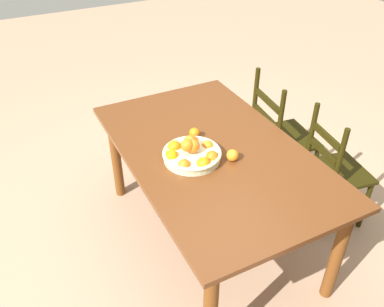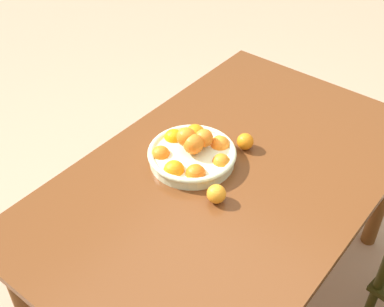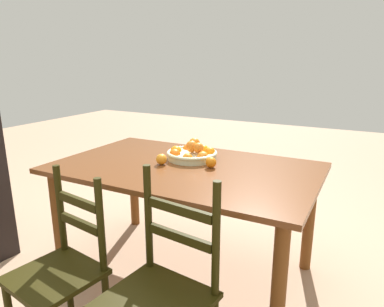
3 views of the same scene
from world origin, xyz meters
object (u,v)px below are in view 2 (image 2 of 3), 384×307
object	(u,v)px
fruit_bowl	(192,153)
orange_loose_1	(216,194)
orange_loose_0	(245,142)
dining_table	(228,193)

from	to	relation	value
fruit_bowl	orange_loose_1	distance (m)	0.24
orange_loose_1	orange_loose_0	bearing A→B (deg)	-164.44
fruit_bowl	orange_loose_1	world-z (taller)	fruit_bowl
orange_loose_0	orange_loose_1	size ratio (longest dim) A/B	0.97
dining_table	orange_loose_1	xyz separation A→B (m)	(0.15, 0.05, 0.14)
dining_table	fruit_bowl	bearing A→B (deg)	-80.18
fruit_bowl	orange_loose_1	bearing A→B (deg)	59.97
dining_table	orange_loose_0	world-z (taller)	orange_loose_0
dining_table	orange_loose_0	distance (m)	0.22
fruit_bowl	orange_loose_0	bearing A→B (deg)	148.77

